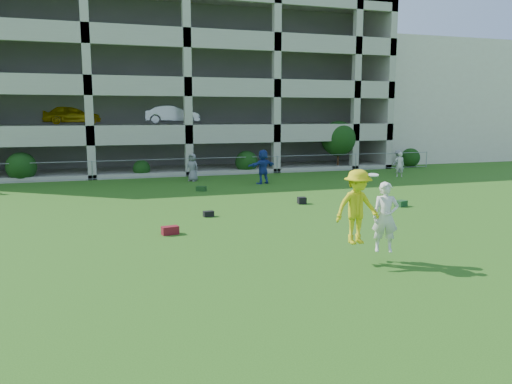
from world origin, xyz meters
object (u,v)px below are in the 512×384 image
object	(u,v)px
bystander_d	(263,167)
frisbee_contest	(364,209)
bystander_f	(398,161)
bystander_c	(192,167)
bystander_e	(400,165)
stucco_building	(414,103)
parking_garage	(168,88)
crate_d	(302,200)

from	to	relation	value
bystander_d	frisbee_contest	size ratio (longest dim) A/B	0.87
bystander_f	bystander_d	bearing A→B (deg)	-10.42
bystander_c	bystander_e	distance (m)	13.17
stucco_building	bystander_d	world-z (taller)	stucco_building
bystander_d	bystander_e	size ratio (longest dim) A/B	1.24
bystander_c	bystander_f	distance (m)	14.28
frisbee_contest	stucco_building	bearing A→B (deg)	53.04
stucco_building	bystander_d	distance (m)	24.18
stucco_building	bystander_e	xyz separation A→B (m)	(-10.25, -13.34, -4.21)
bystander_c	frisbee_contest	size ratio (longest dim) A/B	0.73
bystander_d	bystander_f	size ratio (longest dim) A/B	1.27
frisbee_contest	parking_garage	size ratio (longest dim) A/B	0.08
bystander_f	parking_garage	distance (m)	18.54
bystander_e	parking_garage	world-z (taller)	parking_garage
bystander_c	stucco_building	bearing A→B (deg)	70.66
bystander_f	crate_d	world-z (taller)	bystander_f
stucco_building	bystander_e	world-z (taller)	stucco_building
bystander_c	parking_garage	world-z (taller)	parking_garage
bystander_d	parking_garage	world-z (taller)	parking_garage
bystander_d	bystander_f	world-z (taller)	bystander_d
stucco_building	parking_garage	size ratio (longest dim) A/B	0.53
bystander_d	bystander_e	distance (m)	9.33
bystander_c	bystander_f	size ratio (longest dim) A/B	1.07
bystander_c	bystander_f	world-z (taller)	bystander_c
bystander_e	crate_d	distance (m)	12.06
bystander_d	parking_garage	bearing A→B (deg)	-93.59
frisbee_contest	parking_garage	distance (m)	29.28
bystander_c	bystander_d	bearing A→B (deg)	12.74
crate_d	parking_garage	distance (m)	21.14
stucco_building	frisbee_contest	world-z (taller)	stucco_building
bystander_e	bystander_f	bearing A→B (deg)	-98.96
crate_d	parking_garage	size ratio (longest dim) A/B	0.01
crate_d	frisbee_contest	world-z (taller)	frisbee_contest
bystander_f	frisbee_contest	distance (m)	22.20
bystander_e	crate_d	bearing A→B (deg)	58.01
stucco_building	bystander_c	size ratio (longest dim) A/B	9.64
bystander_e	frisbee_contest	size ratio (longest dim) A/B	0.70
bystander_f	crate_d	size ratio (longest dim) A/B	4.42
stucco_building	bystander_e	distance (m)	17.34
bystander_f	stucco_building	bearing A→B (deg)	-151.77
parking_garage	bystander_c	bearing A→B (deg)	-91.29
stucco_building	frisbee_contest	size ratio (longest dim) A/B	7.05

